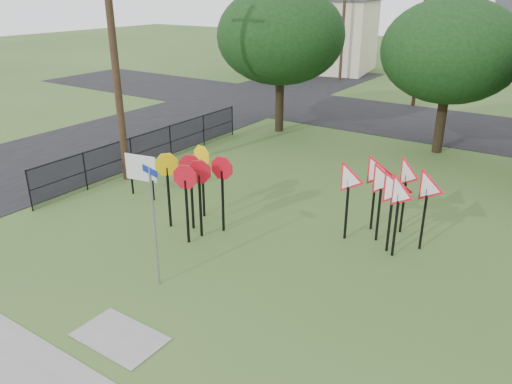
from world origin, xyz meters
TOP-DOWN VIEW (x-y plane):
  - ground at (0.00, 0.00)m, footprint 140.00×140.00m
  - street_left at (-12.00, 10.00)m, footprint 8.00×50.00m
  - street_far at (0.00, 20.00)m, footprint 60.00×8.00m
  - curb_pad at (0.00, -2.40)m, footprint 2.00×1.20m
  - street_name_sign at (-0.81, -0.34)m, footprint 0.64×0.19m
  - stop_sign_cluster at (-2.01, 2.58)m, footprint 2.21×1.91m
  - yield_sign_cluster at (3.18, 5.12)m, footprint 3.14×2.19m
  - info_board at (-5.38, 3.52)m, footprint 1.26×0.28m
  - utility_pole_main at (-7.24, 4.50)m, footprint 3.55×0.33m
  - far_pole_a at (-2.00, 24.00)m, footprint 1.40×0.24m
  - far_pole_c at (-10.00, 30.00)m, footprint 1.40×0.24m
  - fence_run at (-7.60, 6.25)m, footprint 0.05×11.55m
  - house_left at (-14.00, 34.00)m, footprint 10.58×8.88m
  - tree_near_left at (-6.00, 14.00)m, footprint 6.40×6.40m
  - tree_near_mid at (2.00, 15.00)m, footprint 6.00×6.00m
  - tree_far_left at (-16.00, 30.00)m, footprint 6.80×6.80m

SIDE VIEW (x-z plane):
  - ground at x=0.00m, z-range 0.00..0.00m
  - street_left at x=-12.00m, z-range 0.00..0.02m
  - street_far at x=0.00m, z-range 0.00..0.02m
  - curb_pad at x=0.00m, z-range 0.00..0.02m
  - fence_run at x=-7.60m, z-range 0.03..1.53m
  - info_board at x=-5.38m, z-range 0.26..1.86m
  - street_name_sign at x=-0.81m, z-range 0.22..3.41m
  - yield_sign_cluster at x=3.18m, z-range 0.58..3.07m
  - stop_sign_cluster at x=-2.01m, z-range 0.60..3.07m
  - house_left at x=-14.00m, z-range 0.05..7.25m
  - tree_near_mid at x=2.00m, z-range 1.14..7.94m
  - far_pole_a at x=-2.00m, z-range 0.10..9.10m
  - far_pole_c at x=-10.00m, z-range 0.10..9.10m
  - tree_near_left at x=-6.00m, z-range 1.22..8.49m
  - tree_far_left at x=-16.00m, z-range 1.31..9.04m
  - utility_pole_main at x=-7.24m, z-range 0.21..10.21m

